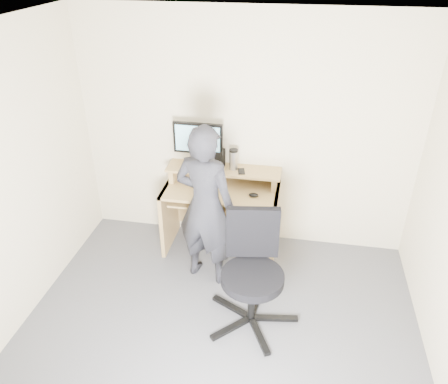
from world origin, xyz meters
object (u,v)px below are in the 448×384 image
(office_chair, at_px, (252,267))
(person, at_px, (205,206))
(desk, at_px, (222,202))
(monitor, at_px, (198,141))

(office_chair, xyz_separation_m, person, (-0.51, 0.48, 0.26))
(office_chair, bearing_deg, desk, 104.99)
(office_chair, bearing_deg, monitor, 114.51)
(desk, height_order, person, person)
(monitor, bearing_deg, person, -70.21)
(monitor, distance_m, person, 0.76)
(desk, height_order, monitor, monitor)
(monitor, distance_m, office_chair, 1.46)
(person, bearing_deg, desk, -81.80)
(monitor, height_order, person, person)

